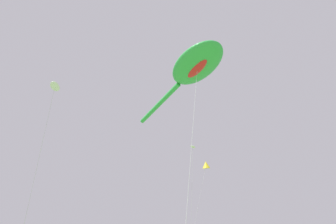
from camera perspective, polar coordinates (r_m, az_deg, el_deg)
big_show_kite at (r=22.46m, az=5.61°, el=9.50°), size 4.89×12.33×18.31m
small_kite_triangle_green at (r=22.04m, az=-23.01°, el=4.65°), size 2.61×5.02×15.39m
small_kite_tiny_distant at (r=27.41m, az=5.27°, el=-8.53°), size 0.74×1.92×14.98m
small_kite_delta_white at (r=33.16m, az=8.08°, el=-11.14°), size 4.11×3.02×16.04m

